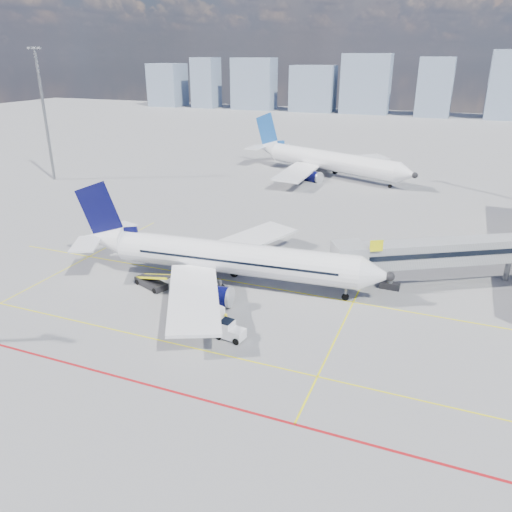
{
  "coord_description": "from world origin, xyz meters",
  "views": [
    {
      "loc": [
        21.94,
        -38.83,
        23.91
      ],
      "look_at": [
        3.46,
        6.96,
        4.0
      ],
      "focal_mm": 35.0,
      "sensor_mm": 36.0,
      "label": 1
    }
  ],
  "objects_px": {
    "main_aircraft": "(222,257)",
    "second_aircraft": "(325,160)",
    "ramp_worker": "(226,322)",
    "baggage_tug": "(230,330)",
    "belt_loader": "(152,282)",
    "cargo_dolly": "(205,314)"
  },
  "relations": [
    {
      "from": "main_aircraft",
      "to": "ramp_worker",
      "type": "xyz_separation_m",
      "value": [
        4.86,
        -9.23,
        -2.32
      ]
    },
    {
      "from": "baggage_tug",
      "to": "cargo_dolly",
      "type": "height_order",
      "value": "cargo_dolly"
    },
    {
      "from": "cargo_dolly",
      "to": "ramp_worker",
      "type": "xyz_separation_m",
      "value": [
        2.35,
        -0.31,
        -0.29
      ]
    },
    {
      "from": "belt_loader",
      "to": "second_aircraft",
      "type": "bearing_deg",
      "value": 108.36
    },
    {
      "from": "second_aircraft",
      "to": "belt_loader",
      "type": "xyz_separation_m",
      "value": [
        -3.51,
        -61.49,
        -2.58
      ]
    },
    {
      "from": "second_aircraft",
      "to": "ramp_worker",
      "type": "distance_m",
      "value": 67.5
    },
    {
      "from": "baggage_tug",
      "to": "cargo_dolly",
      "type": "relative_size",
      "value": 0.62
    },
    {
      "from": "ramp_worker",
      "to": "main_aircraft",
      "type": "bearing_deg",
      "value": 65.03
    },
    {
      "from": "baggage_tug",
      "to": "cargo_dolly",
      "type": "xyz_separation_m",
      "value": [
        -3.19,
        1.39,
        0.36
      ]
    },
    {
      "from": "belt_loader",
      "to": "main_aircraft",
      "type": "bearing_deg",
      "value": 50.47
    },
    {
      "from": "main_aircraft",
      "to": "belt_loader",
      "type": "bearing_deg",
      "value": -155.82
    },
    {
      "from": "main_aircraft",
      "to": "second_aircraft",
      "type": "relative_size",
      "value": 0.91
    },
    {
      "from": "belt_loader",
      "to": "cargo_dolly",
      "type": "bearing_deg",
      "value": -7.34
    },
    {
      "from": "baggage_tug",
      "to": "belt_loader",
      "type": "distance_m",
      "value": 14.14
    },
    {
      "from": "belt_loader",
      "to": "ramp_worker",
      "type": "relative_size",
      "value": 3.37
    },
    {
      "from": "main_aircraft",
      "to": "cargo_dolly",
      "type": "height_order",
      "value": "main_aircraft"
    },
    {
      "from": "cargo_dolly",
      "to": "second_aircraft",
      "type": "bearing_deg",
      "value": 113.77
    },
    {
      "from": "baggage_tug",
      "to": "ramp_worker",
      "type": "relative_size",
      "value": 1.48
    },
    {
      "from": "baggage_tug",
      "to": "second_aircraft",
      "type": "bearing_deg",
      "value": 104.72
    },
    {
      "from": "cargo_dolly",
      "to": "belt_loader",
      "type": "xyz_separation_m",
      "value": [
        -9.33,
        5.17,
        -0.56
      ]
    },
    {
      "from": "second_aircraft",
      "to": "ramp_worker",
      "type": "bearing_deg",
      "value": -60.07
    },
    {
      "from": "ramp_worker",
      "to": "baggage_tug",
      "type": "bearing_deg",
      "value": -105.03
    }
  ]
}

